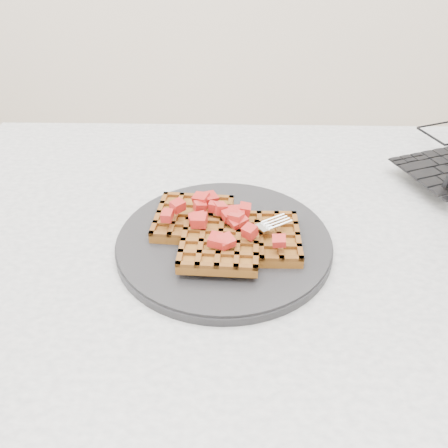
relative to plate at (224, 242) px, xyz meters
name	(u,v)px	position (x,y,z in m)	size (l,w,h in m)	color
table	(303,300)	(0.12, 0.01, -0.12)	(1.20, 0.80, 0.75)	silver
plate	(224,242)	(0.00, 0.00, 0.00)	(0.30, 0.30, 0.02)	black
waffles	(224,233)	(0.00, 0.00, 0.02)	(0.21, 0.19, 0.03)	brown
strawberry_pile	(224,216)	(0.00, 0.00, 0.05)	(0.15, 0.15, 0.02)	maroon
fork	(244,246)	(0.03, -0.03, 0.02)	(0.02, 0.18, 0.02)	silver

